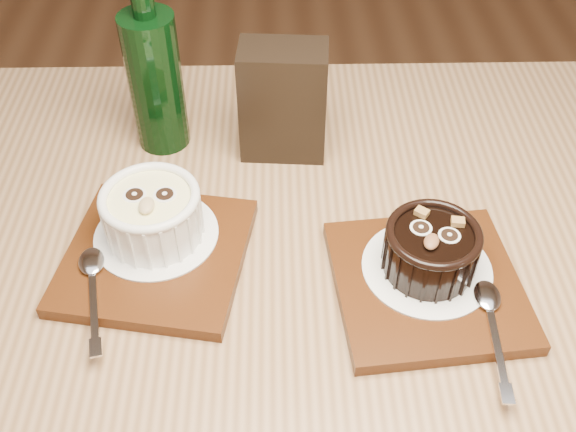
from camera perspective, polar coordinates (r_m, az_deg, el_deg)
The scene contains 11 objects.
table at distance 0.76m, azimuth 0.38°, elevation -9.85°, with size 1.21×0.82×0.75m.
tray_left at distance 0.71m, azimuth -11.12°, elevation -3.33°, with size 0.18×0.18×0.01m, color #4E240D.
doily_left at distance 0.72m, azimuth -11.07°, elevation -1.52°, with size 0.13×0.13×0.00m, color white.
ramekin_white at distance 0.70m, azimuth -11.44°, elevation 0.30°, with size 0.10×0.10×0.06m.
spoon_left at distance 0.68m, azimuth -16.21°, elevation -5.84°, with size 0.03×0.13×0.01m, color silver, non-canonical shape.
tray_right at distance 0.69m, azimuth 11.68°, elevation -5.72°, with size 0.18×0.18×0.01m, color #4E240D.
doily_right at distance 0.69m, azimuth 11.67°, elevation -4.31°, with size 0.13×0.13×0.00m, color white.
ramekin_dark at distance 0.67m, azimuth 12.03°, elevation -2.64°, with size 0.09×0.09×0.06m.
spoon_right at distance 0.66m, azimuth 17.00°, elevation -8.85°, with size 0.03×0.13×0.01m, color silver, non-canonical shape.
condiment_stand at distance 0.79m, azimuth -0.40°, elevation 9.67°, with size 0.10×0.06×0.14m, color black.
green_bottle at distance 0.81m, azimuth -11.21°, elevation 11.49°, with size 0.06×0.06×0.24m.
Camera 1 is at (-0.00, -0.16, 1.28)m, focal length 42.00 mm.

